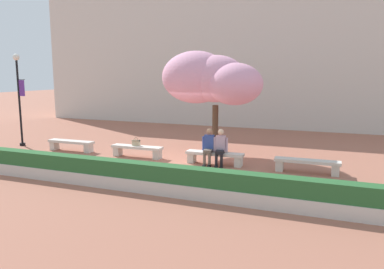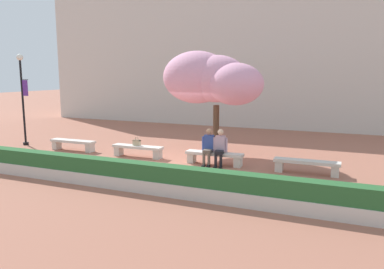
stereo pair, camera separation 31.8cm
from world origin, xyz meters
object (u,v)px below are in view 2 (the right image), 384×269
(stone_bench_west_end, at_px, (73,143))
(person_seated_left, at_px, (208,145))
(stone_bench_near_west, at_px, (138,149))
(cherry_tree_main, at_px, (212,80))
(stone_bench_near_east, at_px, (307,164))
(stone_bench_center, at_px, (214,156))
(lamp_post_with_banner, at_px, (22,91))
(person_seated_right, at_px, (220,146))
(handbag, at_px, (137,142))

(stone_bench_west_end, distance_m, person_seated_left, 6.15)
(stone_bench_near_west, xyz_separation_m, cherry_tree_main, (2.39, 1.83, 2.67))
(person_seated_left, distance_m, cherry_tree_main, 3.02)
(stone_bench_near_west, distance_m, stone_bench_near_east, 6.34)
(cherry_tree_main, bearing_deg, stone_bench_center, -66.80)
(stone_bench_near_west, bearing_deg, lamp_post_with_banner, 178.31)
(stone_bench_west_end, height_order, lamp_post_with_banner, lamp_post_with_banner)
(person_seated_right, bearing_deg, person_seated_left, -179.96)
(person_seated_left, distance_m, person_seated_right, 0.43)
(cherry_tree_main, bearing_deg, person_seated_right, -61.79)
(person_seated_right, bearing_deg, stone_bench_center, 166.85)
(stone_bench_near_east, relative_size, cherry_tree_main, 0.50)
(stone_bench_near_east, distance_m, cherry_tree_main, 5.11)
(stone_bench_center, xyz_separation_m, person_seated_left, (-0.20, -0.05, 0.39))
(stone_bench_west_end, relative_size, stone_bench_center, 1.00)
(person_seated_right, bearing_deg, lamp_post_with_banner, 178.60)
(stone_bench_center, relative_size, lamp_post_with_banner, 0.51)
(stone_bench_near_west, xyz_separation_m, person_seated_right, (3.39, -0.05, 0.39))
(lamp_post_with_banner, bearing_deg, person_seated_right, -1.40)
(handbag, height_order, cherry_tree_main, cherry_tree_main)
(stone_bench_center, xyz_separation_m, cherry_tree_main, (-0.78, 1.83, 2.67))
(stone_bench_near_west, xyz_separation_m, stone_bench_near_east, (6.34, 0.00, 0.00))
(stone_bench_center, bearing_deg, stone_bench_near_east, 0.00)
(stone_bench_center, relative_size, person_seated_right, 1.62)
(cherry_tree_main, relative_size, lamp_post_with_banner, 1.03)
(stone_bench_near_east, bearing_deg, stone_bench_near_west, 180.00)
(person_seated_left, height_order, lamp_post_with_banner, lamp_post_with_banner)
(stone_bench_near_west, xyz_separation_m, lamp_post_with_banner, (-6.03, 0.18, 2.13))
(lamp_post_with_banner, bearing_deg, stone_bench_west_end, -3.55)
(person_seated_left, xyz_separation_m, person_seated_right, (0.43, 0.00, 0.00))
(stone_bench_near_east, xyz_separation_m, cherry_tree_main, (-3.95, 1.83, 2.67))
(stone_bench_near_west, height_order, stone_bench_near_east, same)
(stone_bench_west_end, xyz_separation_m, person_seated_right, (6.56, -0.05, 0.39))
(person_seated_right, distance_m, lamp_post_with_banner, 9.59)
(stone_bench_near_west, bearing_deg, handbag, 154.65)
(stone_bench_near_east, relative_size, person_seated_right, 1.62)
(stone_bench_near_west, distance_m, handbag, 0.27)
(stone_bench_west_end, distance_m, cherry_tree_main, 6.43)
(stone_bench_center, distance_m, person_seated_left, 0.44)
(stone_bench_center, distance_m, stone_bench_near_east, 3.17)
(stone_bench_near_west, relative_size, lamp_post_with_banner, 0.51)
(stone_bench_center, xyz_separation_m, lamp_post_with_banner, (-9.20, 0.18, 2.13))
(cherry_tree_main, bearing_deg, stone_bench_near_east, -24.80)
(person_seated_right, bearing_deg, stone_bench_near_west, 179.11)
(stone_bench_near_east, distance_m, person_seated_right, 2.97)
(stone_bench_center, bearing_deg, handbag, 179.58)
(stone_bench_center, relative_size, handbag, 6.17)
(cherry_tree_main, bearing_deg, person_seated_left, -72.90)
(cherry_tree_main, bearing_deg, lamp_post_with_banner, -168.92)
(lamp_post_with_banner, bearing_deg, stone_bench_near_east, -0.82)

